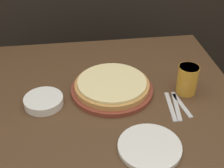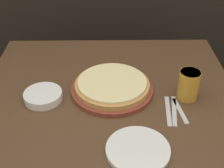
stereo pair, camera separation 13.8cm
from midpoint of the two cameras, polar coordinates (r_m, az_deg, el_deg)
name	(u,v)px [view 1 (the left image)]	position (r m, az deg, el deg)	size (l,w,h in m)	color
dining_table	(109,149)	(1.64, -2.95, -11.91)	(1.15, 1.02, 0.73)	#4C331E
pizza_on_board	(112,87)	(1.39, -2.84, -0.57)	(0.37, 0.37, 0.06)	brown
beer_glass	(187,79)	(1.38, 10.89, 0.89)	(0.09, 0.09, 0.13)	gold
dinner_plate	(150,147)	(1.13, 3.39, -11.60)	(0.23, 0.23, 0.02)	white
side_bowl	(44,101)	(1.36, -15.25, -3.15)	(0.17, 0.17, 0.04)	white
fork	(171,106)	(1.32, 7.76, -4.20)	(0.03, 0.19, 0.00)	silver
dinner_knife	(176,106)	(1.33, 8.80, -4.10)	(0.05, 0.19, 0.00)	silver
spoon	(182,105)	(1.34, 9.83, -4.00)	(0.04, 0.16, 0.00)	silver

